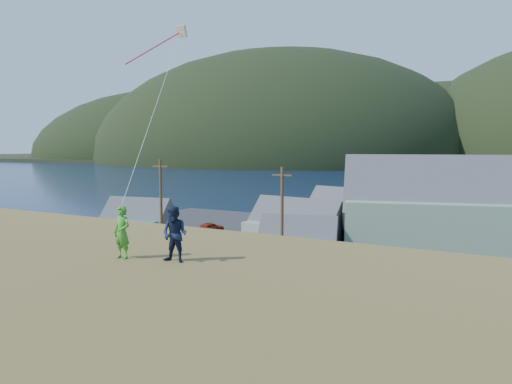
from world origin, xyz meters
TOP-DOWN VIEW (x-y plane):
  - ground at (0.00, 0.00)m, footprint 900.00×900.00m
  - grass_strip at (0.00, -2.00)m, footprint 110.00×8.00m
  - waterfront_lot at (0.00, 17.00)m, footprint 72.00×36.00m
  - wharf at (-6.00, 40.00)m, footprint 26.00×14.00m
  - far_shore at (0.00, 330.00)m, footprint 900.00×320.00m
  - shed_teal at (-25.11, 9.43)m, footprint 8.45×6.47m
  - shed_palegreen_near at (-7.20, 12.29)m, footprint 10.01×7.01m
  - shed_white at (-5.20, 8.20)m, footprint 7.82×6.09m
  - shed_palegreen_far at (-6.33, 27.28)m, footprint 10.84×7.62m
  - utility_poles at (-1.08, 1.50)m, footprint 31.29×0.24m
  - parked_cars at (-9.12, 20.47)m, footprint 23.91×13.63m
  - kite_flyer_green at (-0.65, -18.29)m, footprint 0.63×0.42m
  - kite_flyer_navy at (1.15, -17.89)m, footprint 0.92×0.75m
  - kite_rig at (-3.46, -11.46)m, footprint 2.02×3.82m

SIDE VIEW (x-z plane):
  - ground at x=0.00m, z-range 0.00..0.00m
  - grass_strip at x=0.00m, z-range 0.00..0.10m
  - waterfront_lot at x=0.00m, z-range 0.00..0.12m
  - wharf at x=-6.00m, z-range 0.00..0.90m
  - parked_cars at x=-9.12m, z-range 0.05..1.62m
  - far_shore at x=0.00m, z-range 0.00..2.00m
  - shed_white at x=-5.20m, z-range -0.62..4.90m
  - shed_teal at x=-25.11m, z-range -0.76..5.32m
  - shed_palegreen_far at x=-6.33m, z-range -0.77..5.85m
  - shed_palegreen_near at x=-7.20m, z-range -0.83..5.95m
  - utility_poles at x=-1.08m, z-range 0.01..9.57m
  - kite_flyer_green at x=-0.65m, z-range 7.20..8.90m
  - kite_flyer_navy at x=1.15m, z-range 7.20..8.96m
  - kite_rig at x=-3.46m, z-range 10.62..21.19m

